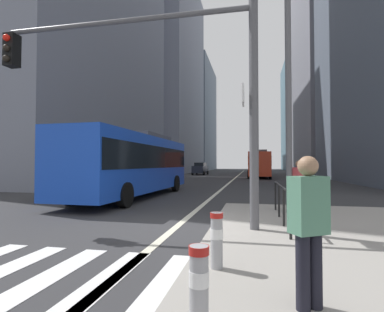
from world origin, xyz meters
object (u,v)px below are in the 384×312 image
object	(u,v)px
city_bus_blue_oncoming	(135,162)
car_oncoming_mid	(200,169)
traffic_signal_gantry	(158,70)
pedestrian_walking	(299,184)
city_bus_red_receding	(259,163)
sedan_white_oncoming	(82,177)
bollard_left	(217,237)
city_bus_red_distant	(256,163)
street_lamp_post	(288,55)
pedestrian_far	(309,224)
bollard_front	(199,283)
car_receding_near	(254,167)

from	to	relation	value
city_bus_blue_oncoming	car_oncoming_mid	world-z (taller)	city_bus_blue_oncoming
traffic_signal_gantry	pedestrian_walking	bearing A→B (deg)	35.33
city_bus_red_receding	car_oncoming_mid	size ratio (longest dim) A/B	2.62
sedan_white_oncoming	pedestrian_walking	xyz separation A→B (m)	(10.64, -4.55, 0.09)
city_bus_red_receding	bollard_left	size ratio (longest dim) A/B	13.75
city_bus_blue_oncoming	traffic_signal_gantry	world-z (taller)	traffic_signal_gantry
city_bus_red_distant	sedan_white_oncoming	bearing A→B (deg)	-103.74
bollard_left	traffic_signal_gantry	bearing A→B (deg)	123.95
sedan_white_oncoming	traffic_signal_gantry	xyz separation A→B (m)	(6.76, -7.30, 3.17)
traffic_signal_gantry	bollard_left	xyz separation A→B (m)	(1.86, -2.76, -3.55)
city_bus_red_distant	traffic_signal_gantry	size ratio (longest dim) A/B	1.54
city_bus_red_distant	pedestrian_walking	xyz separation A→B (m)	(0.65, -45.39, -0.75)
city_bus_red_distant	pedestrian_walking	bearing A→B (deg)	-89.18
street_lamp_post	pedestrian_far	world-z (taller)	street_lamp_post
city_bus_blue_oncoming	sedan_white_oncoming	size ratio (longest dim) A/B	2.53
pedestrian_walking	pedestrian_far	world-z (taller)	pedestrian_walking
pedestrian_walking	street_lamp_post	bearing A→B (deg)	-176.65
sedan_white_oncoming	bollard_left	bearing A→B (deg)	-49.43
bollard_left	pedestrian_far	size ratio (longest dim) A/B	0.50
street_lamp_post	pedestrian_far	size ratio (longest dim) A/B	4.85
city_bus_blue_oncoming	city_bus_red_distant	size ratio (longest dim) A/B	0.99
city_bus_blue_oncoming	traffic_signal_gantry	distance (m)	8.27
city_bus_red_receding	bollard_front	world-z (taller)	city_bus_red_receding
sedan_white_oncoming	traffic_signal_gantry	size ratio (longest dim) A/B	0.60
pedestrian_far	sedan_white_oncoming	bearing A→B (deg)	131.30
city_bus_red_receding	traffic_signal_gantry	size ratio (longest dim) A/B	1.59
bollard_front	bollard_left	bearing A→B (deg)	91.10
city_bus_red_receding	car_receding_near	distance (m)	26.67
city_bus_red_distant	car_receding_near	xyz separation A→B (m)	(-0.38, 9.65, -0.85)
city_bus_red_receding	car_oncoming_mid	bearing A→B (deg)	139.75
city_bus_blue_oncoming	street_lamp_post	xyz separation A→B (m)	(7.17, -4.34, 3.45)
car_oncoming_mid	car_receding_near	size ratio (longest dim) A/B	1.03
city_bus_blue_oncoming	car_oncoming_mid	bearing A→B (deg)	93.79
city_bus_blue_oncoming	city_bus_red_receding	bearing A→B (deg)	74.14
traffic_signal_gantry	bollard_left	distance (m)	4.87
street_lamp_post	bollard_left	bearing A→B (deg)	-107.30
car_oncoming_mid	traffic_signal_gantry	world-z (taller)	traffic_signal_gantry
car_receding_near	bollard_left	size ratio (longest dim) A/B	5.09
car_oncoming_mid	street_lamp_post	bearing A→B (deg)	-75.55
traffic_signal_gantry	bollard_left	bearing A→B (deg)	-56.05
traffic_signal_gantry	street_lamp_post	distance (m)	4.64
car_receding_near	pedestrian_walking	size ratio (longest dim) A/B	2.52
car_receding_near	street_lamp_post	size ratio (longest dim) A/B	0.53
city_bus_red_distant	pedestrian_far	xyz separation A→B (m)	(-0.25, -51.93, -0.77)
sedan_white_oncoming	pedestrian_walking	bearing A→B (deg)	-23.13
city_bus_red_receding	street_lamp_post	xyz separation A→B (m)	(0.33, -28.40, 3.45)
traffic_signal_gantry	bollard_front	xyz separation A→B (m)	(1.89, -4.44, -3.57)
city_bus_blue_oncoming	car_receding_near	world-z (taller)	city_bus_blue_oncoming
traffic_signal_gantry	pedestrian_far	world-z (taller)	traffic_signal_gantry
street_lamp_post	pedestrian_walking	xyz separation A→B (m)	(0.31, 0.02, -4.20)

